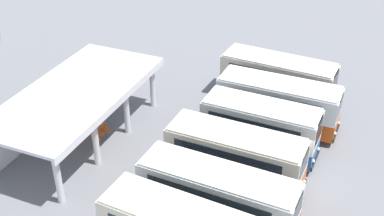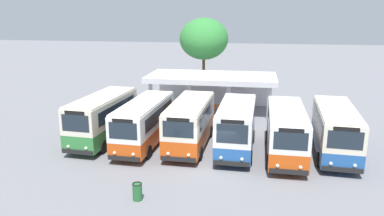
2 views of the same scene
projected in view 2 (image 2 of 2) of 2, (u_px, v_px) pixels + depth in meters
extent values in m
plane|color=slate|center=(215.00, 166.00, 22.85)|extent=(180.00, 180.00, 0.00)
cylinder|color=black|center=(103.00, 147.00, 24.85)|extent=(0.28, 0.91, 0.90)
cylinder|color=black|center=(74.00, 144.00, 25.35)|extent=(0.28, 0.91, 0.90)
cylinder|color=black|center=(130.00, 127.00, 29.17)|extent=(0.28, 0.91, 0.90)
cylinder|color=black|center=(105.00, 125.00, 29.66)|extent=(0.28, 0.91, 0.90)
cube|color=#337F3D|center=(104.00, 128.00, 27.13)|extent=(2.77, 7.54, 1.14)
cube|color=beige|center=(103.00, 109.00, 26.78)|extent=(2.77, 7.54, 1.67)
cube|color=beige|center=(102.00, 97.00, 26.55)|extent=(2.69, 7.31, 0.12)
cube|color=black|center=(77.00, 152.00, 23.73)|extent=(2.16, 0.25, 0.28)
cube|color=#1E2833|center=(75.00, 123.00, 23.30)|extent=(1.86, 0.18, 1.09)
cube|color=black|center=(75.00, 113.00, 23.13)|extent=(1.36, 0.14, 0.24)
cube|color=#1E2833|center=(118.00, 109.00, 26.60)|extent=(0.44, 5.91, 0.92)
cube|color=#1E2833|center=(89.00, 107.00, 27.12)|extent=(0.44, 5.91, 0.92)
sphere|color=#EAEACC|center=(86.00, 148.00, 23.52)|extent=(0.20, 0.20, 0.20)
sphere|color=#EAEACC|center=(68.00, 147.00, 23.81)|extent=(0.20, 0.20, 0.20)
cylinder|color=black|center=(148.00, 152.00, 23.92)|extent=(0.26, 0.91, 0.90)
cylinder|color=black|center=(118.00, 150.00, 24.34)|extent=(0.26, 0.91, 0.90)
cylinder|color=black|center=(168.00, 130.00, 28.46)|extent=(0.26, 0.91, 0.90)
cylinder|color=black|center=(142.00, 128.00, 28.88)|extent=(0.26, 0.91, 0.90)
cube|color=#D14C14|center=(145.00, 133.00, 26.29)|extent=(2.49, 7.82, 1.03)
cube|color=white|center=(144.00, 115.00, 25.96)|extent=(2.49, 7.82, 1.60)
cube|color=white|center=(144.00, 103.00, 25.74)|extent=(2.42, 7.59, 0.12)
cube|color=black|center=(124.00, 158.00, 22.69)|extent=(2.07, 0.19, 0.28)
cube|color=#1E2833|center=(123.00, 131.00, 22.30)|extent=(1.78, 0.12, 1.04)
cube|color=black|center=(122.00, 121.00, 22.14)|extent=(1.31, 0.10, 0.24)
cube|color=#1E2833|center=(160.00, 115.00, 25.82)|extent=(0.30, 6.19, 0.88)
cube|color=#1E2833|center=(130.00, 113.00, 26.26)|extent=(0.30, 6.19, 0.88)
sphere|color=#EAEACC|center=(133.00, 154.00, 22.50)|extent=(0.20, 0.20, 0.20)
sphere|color=#EAEACC|center=(115.00, 153.00, 22.74)|extent=(0.20, 0.20, 0.20)
cylinder|color=black|center=(200.00, 153.00, 23.73)|extent=(0.24, 0.90, 0.90)
cylinder|color=black|center=(167.00, 151.00, 24.14)|extent=(0.24, 0.90, 0.90)
cylinder|color=black|center=(210.00, 131.00, 28.02)|extent=(0.24, 0.90, 0.90)
cylinder|color=black|center=(182.00, 130.00, 28.43)|extent=(0.24, 0.90, 0.90)
cube|color=#D14C14|center=(190.00, 133.00, 25.95)|extent=(2.47, 7.33, 1.19)
cube|color=beige|center=(190.00, 114.00, 25.60)|extent=(2.47, 7.33, 1.54)
cube|color=beige|center=(190.00, 102.00, 25.39)|extent=(2.39, 7.11, 0.12)
cube|color=black|center=(178.00, 159.00, 22.57)|extent=(2.19, 0.15, 0.28)
cube|color=#1E2833|center=(178.00, 129.00, 22.15)|extent=(1.89, 0.09, 1.00)
cube|color=black|center=(178.00, 120.00, 21.99)|extent=(1.38, 0.08, 0.24)
cube|color=#1E2833|center=(207.00, 114.00, 25.47)|extent=(0.18, 5.82, 0.85)
cube|color=#1E2833|center=(174.00, 112.00, 25.90)|extent=(0.18, 5.82, 0.85)
sphere|color=#EAEACC|center=(188.00, 155.00, 22.39)|extent=(0.20, 0.20, 0.20)
sphere|color=#EAEACC|center=(168.00, 154.00, 22.62)|extent=(0.20, 0.20, 0.20)
cylinder|color=black|center=(250.00, 158.00, 23.00)|extent=(0.24, 0.90, 0.90)
cylinder|color=black|center=(216.00, 155.00, 23.39)|extent=(0.24, 0.90, 0.90)
cylinder|color=black|center=(253.00, 136.00, 26.92)|extent=(0.24, 0.90, 0.90)
cylinder|color=black|center=(223.00, 135.00, 27.31)|extent=(0.24, 0.90, 0.90)
cube|color=#23569E|center=(236.00, 139.00, 25.04)|extent=(2.38, 6.71, 1.02)
cube|color=silver|center=(237.00, 119.00, 24.69)|extent=(2.38, 6.71, 1.77)
cube|color=silver|center=(237.00, 105.00, 24.45)|extent=(2.31, 6.51, 0.12)
cube|color=black|center=(231.00, 164.00, 21.94)|extent=(2.12, 0.15, 0.28)
cube|color=#1E2833|center=(232.00, 134.00, 21.53)|extent=(1.83, 0.09, 1.15)
cube|color=black|center=(232.00, 122.00, 21.35)|extent=(1.34, 0.08, 0.24)
cube|color=#1E2833|center=(254.00, 119.00, 24.57)|extent=(0.17, 5.33, 0.97)
cube|color=#1E2833|center=(220.00, 117.00, 24.98)|extent=(0.17, 5.33, 0.97)
sphere|color=#EAEACC|center=(242.00, 159.00, 21.76)|extent=(0.20, 0.20, 0.20)
sphere|color=#EAEACC|center=(221.00, 158.00, 21.99)|extent=(0.20, 0.20, 0.20)
cylinder|color=black|center=(306.00, 164.00, 22.03)|extent=(0.23, 0.90, 0.90)
cylinder|color=black|center=(268.00, 162.00, 22.40)|extent=(0.23, 0.90, 0.90)
cylinder|color=black|center=(299.00, 139.00, 26.45)|extent=(0.23, 0.90, 0.90)
cylinder|color=black|center=(267.00, 137.00, 26.83)|extent=(0.23, 0.90, 0.90)
cube|color=#D14C14|center=(285.00, 142.00, 24.31)|extent=(2.34, 7.52, 1.09)
cube|color=white|center=(286.00, 123.00, 23.97)|extent=(2.34, 7.52, 1.57)
cube|color=white|center=(287.00, 110.00, 23.76)|extent=(2.27, 7.30, 0.12)
cube|color=black|center=(289.00, 172.00, 20.81)|extent=(2.14, 0.13, 0.28)
cube|color=#1E2833|center=(291.00, 141.00, 20.41)|extent=(1.85, 0.07, 1.02)
cube|color=black|center=(291.00, 130.00, 20.25)|extent=(1.35, 0.07, 0.24)
cube|color=#1E2833|center=(304.00, 122.00, 23.86)|extent=(0.11, 6.00, 0.87)
cube|color=#1E2833|center=(269.00, 120.00, 24.25)|extent=(0.11, 6.00, 0.87)
sphere|color=#EAEACC|center=(301.00, 167.00, 20.64)|extent=(0.20, 0.20, 0.20)
sphere|color=#EAEACC|center=(278.00, 166.00, 20.85)|extent=(0.20, 0.20, 0.20)
cylinder|color=black|center=(358.00, 163.00, 22.25)|extent=(0.27, 0.91, 0.90)
cylinder|color=black|center=(319.00, 159.00, 22.74)|extent=(0.27, 0.91, 0.90)
cylinder|color=black|center=(346.00, 137.00, 26.70)|extent=(0.27, 0.91, 0.90)
cylinder|color=black|center=(313.00, 135.00, 27.19)|extent=(0.27, 0.91, 0.90)
cube|color=#23569E|center=(334.00, 141.00, 24.60)|extent=(2.78, 7.74, 1.03)
cube|color=beige|center=(336.00, 122.00, 24.27)|extent=(2.78, 7.74, 1.61)
cube|color=beige|center=(337.00, 109.00, 24.06)|extent=(2.70, 7.51, 0.12)
cube|color=black|center=(342.00, 170.00, 21.08)|extent=(2.21, 0.23, 0.28)
cube|color=#1E2833|center=(345.00, 140.00, 20.69)|extent=(1.90, 0.17, 1.05)
cube|color=black|center=(347.00, 129.00, 20.53)|extent=(1.39, 0.13, 0.24)
cube|color=#1E2833|center=(355.00, 122.00, 24.10)|extent=(0.41, 6.08, 0.89)
cube|color=#1E2833|center=(317.00, 120.00, 24.61)|extent=(0.41, 6.08, 0.89)
sphere|color=#EAEACC|center=(355.00, 166.00, 20.87)|extent=(0.20, 0.20, 0.20)
sphere|color=#EAEACC|center=(331.00, 164.00, 21.16)|extent=(0.20, 0.20, 0.20)
cylinder|color=silver|center=(151.00, 97.00, 33.98)|extent=(0.36, 0.36, 3.20)
cylinder|color=silver|center=(189.00, 99.00, 33.40)|extent=(0.36, 0.36, 3.20)
cylinder|color=silver|center=(228.00, 100.00, 32.83)|extent=(0.36, 0.36, 3.20)
cylinder|color=silver|center=(269.00, 102.00, 32.26)|extent=(0.36, 0.36, 3.20)
cube|color=white|center=(214.00, 89.00, 37.70)|extent=(11.35, 0.20, 3.20)
cube|color=white|center=(212.00, 76.00, 34.89)|extent=(11.85, 5.70, 0.20)
cube|color=white|center=(208.00, 84.00, 32.27)|extent=(11.85, 0.10, 0.28)
cylinder|color=slate|center=(208.00, 112.00, 34.31)|extent=(0.03, 0.03, 0.44)
cylinder|color=slate|center=(204.00, 112.00, 34.37)|extent=(0.03, 0.03, 0.44)
cylinder|color=slate|center=(209.00, 111.00, 34.64)|extent=(0.03, 0.03, 0.44)
cylinder|color=slate|center=(205.00, 111.00, 34.71)|extent=(0.03, 0.03, 0.44)
cube|color=#D85919|center=(207.00, 109.00, 34.45)|extent=(0.45, 0.45, 0.04)
cube|color=#D85919|center=(207.00, 106.00, 34.59)|extent=(0.44, 0.05, 0.40)
cylinder|color=slate|center=(215.00, 112.00, 34.28)|extent=(0.03, 0.03, 0.44)
cylinder|color=slate|center=(211.00, 112.00, 34.34)|extent=(0.03, 0.03, 0.44)
cylinder|color=slate|center=(215.00, 111.00, 34.61)|extent=(0.03, 0.03, 0.44)
cylinder|color=slate|center=(211.00, 111.00, 34.68)|extent=(0.03, 0.03, 0.44)
cube|color=#D85919|center=(213.00, 109.00, 34.42)|extent=(0.45, 0.45, 0.04)
cube|color=#D85919|center=(213.00, 106.00, 34.56)|extent=(0.44, 0.05, 0.40)
cylinder|color=slate|center=(221.00, 112.00, 34.11)|extent=(0.03, 0.03, 0.44)
cylinder|color=slate|center=(217.00, 112.00, 34.17)|extent=(0.03, 0.03, 0.44)
cylinder|color=slate|center=(221.00, 111.00, 34.45)|extent=(0.03, 0.03, 0.44)
cylinder|color=slate|center=(217.00, 111.00, 34.51)|extent=(0.03, 0.03, 0.44)
cube|color=#D85919|center=(219.00, 109.00, 34.25)|extent=(0.45, 0.45, 0.04)
cube|color=#D85919|center=(219.00, 107.00, 34.39)|extent=(0.44, 0.05, 0.40)
cylinder|color=brown|center=(204.00, 76.00, 42.04)|extent=(0.32, 0.32, 4.22)
ellipsoid|color=#338438|center=(204.00, 39.00, 41.00)|extent=(5.34, 5.34, 4.54)
cylinder|color=#266633|center=(137.00, 192.00, 18.70)|extent=(0.48, 0.48, 0.85)
torus|color=black|center=(137.00, 184.00, 18.59)|extent=(0.49, 0.49, 0.06)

